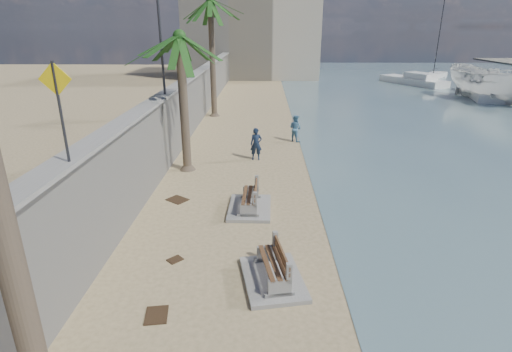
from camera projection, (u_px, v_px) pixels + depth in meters
name	position (u px, v px, depth m)	size (l,w,h in m)	color
ground_plane	(271.00, 325.00, 9.61)	(140.00, 140.00, 0.00)	tan
seawall	(193.00, 103.00, 27.82)	(0.45, 70.00, 3.50)	gray
wall_cap	(191.00, 76.00, 27.19)	(0.80, 70.00, 0.12)	gray
end_building	(252.00, 25.00, 55.87)	(18.00, 12.00, 14.00)	#B7AA93
bench_near	(273.00, 268.00, 11.12)	(2.01, 2.60, 0.98)	gray
bench_far	(250.00, 199.00, 15.52)	(1.67, 2.42, 1.00)	gray
palm_mid	(179.00, 38.00, 17.84)	(5.00, 5.00, 7.24)	brown
palm_back	(210.00, 2.00, 29.13)	(5.00, 5.00, 9.45)	brown
pedestrian_sign	(58.00, 99.00, 9.30)	(0.78, 0.07, 2.40)	#2D2D33
streetlight	(160.00, 29.00, 18.61)	(0.28, 0.28, 5.12)	#2D2D33
person_a	(256.00, 142.00, 21.21)	(0.71, 0.48, 1.98)	#131F35
person_b	(295.00, 127.00, 24.70)	(0.88, 0.68, 1.82)	teal
boat_cruiser	(492.00, 81.00, 37.84)	(3.85, 3.96, 4.53)	silver
yacht_near	(482.00, 92.00, 41.27)	(10.17, 2.85, 1.50)	silver
yacht_far	(413.00, 81.00, 49.54)	(9.01, 2.52, 1.50)	silver
sailboat_west	(433.00, 76.00, 55.52)	(6.16, 7.45, 10.39)	silver
debris_b	(157.00, 315.00, 9.90)	(0.68, 0.55, 0.03)	#382616
debris_c	(177.00, 200.00, 16.51)	(0.80, 0.64, 0.03)	#382616
debris_d	(175.00, 260.00, 12.26)	(0.43, 0.35, 0.03)	#382616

